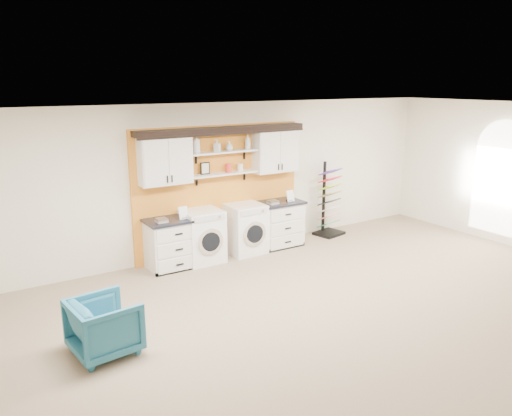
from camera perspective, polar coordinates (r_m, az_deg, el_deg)
floor at (r=6.73m, az=12.77°, el=-14.20°), size 10.00×10.00×0.00m
ceiling at (r=5.94m, az=14.27°, el=10.30°), size 10.00×10.00×0.00m
wall_back at (r=9.33m, az=-4.29°, el=3.33°), size 10.00×0.00×10.00m
accent_panel at (r=9.34m, az=-4.17°, el=2.09°), size 3.40×0.07×2.40m
upper_cabinet_left at (r=8.59m, az=-10.38°, el=5.44°), size 0.90×0.35×0.84m
upper_cabinet_right at (r=9.66m, az=2.20°, el=6.62°), size 0.90×0.35×0.84m
shelf_lower at (r=9.13m, az=-3.72°, el=3.93°), size 1.32×0.28×0.03m
shelf_upper at (r=9.07m, az=-3.76°, el=6.42°), size 1.32×0.28×0.03m
crown_molding at (r=9.04m, az=-3.84°, el=8.93°), size 3.30×0.41×0.13m
window_arched at (r=10.94m, az=26.15°, el=3.45°), size 0.06×1.10×2.25m
picture_frame at (r=8.99m, az=-5.84°, el=4.54°), size 0.18×0.02×0.22m
canister_red at (r=9.16m, az=-3.17°, el=4.58°), size 0.11×0.11×0.16m
canister_cream at (r=9.29m, az=-1.82°, el=4.66°), size 0.10×0.10×0.14m
base_cabinet_left at (r=8.79m, az=-9.58°, el=-4.00°), size 0.89×0.66×0.88m
base_cabinet_right at (r=9.83m, az=2.62°, el=-1.78°), size 0.91×0.66×0.90m
washer at (r=9.00m, az=-6.18°, el=-3.19°), size 0.68×0.71×0.95m
dryer at (r=9.42m, az=-1.24°, el=-2.37°), size 0.67×0.71×0.93m
sample_rack at (r=10.62m, az=8.31°, el=-0.38°), size 0.65×0.57×1.55m
armchair at (r=6.35m, az=-16.93°, el=-12.80°), size 0.83×0.81×0.68m
soap_bottle_a at (r=8.81m, az=-6.81°, el=7.30°), size 0.16×0.16×0.33m
soap_bottle_b at (r=9.00m, az=-4.47°, el=7.13°), size 0.14×0.14×0.22m
soap_bottle_c at (r=9.12m, az=-3.08°, el=7.10°), size 0.18×0.18×0.17m
soap_bottle_d at (r=9.31m, az=-0.95°, el=7.59°), size 0.14×0.13×0.27m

